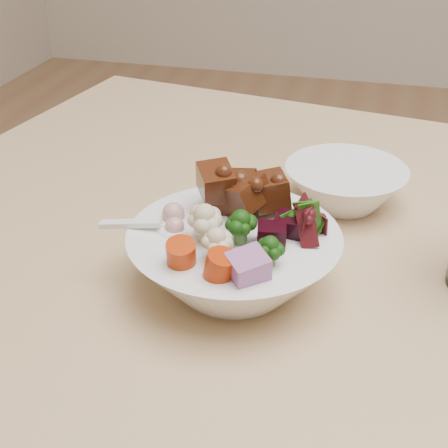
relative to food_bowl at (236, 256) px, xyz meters
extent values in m
cylinder|color=tan|center=(-0.29, 0.47, -0.43)|extent=(0.06, 0.06, 0.72)
cylinder|color=tan|center=(0.32, 0.83, -0.56)|extent=(0.04, 0.04, 0.45)
sphere|color=black|center=(0.01, -0.01, 0.03)|extent=(0.03, 0.03, 0.03)
sphere|color=beige|center=(-0.02, -0.02, 0.04)|extent=(0.03, 0.03, 0.03)
cube|color=black|center=(0.05, 0.01, 0.03)|extent=(0.03, 0.03, 0.02)
cube|color=#935993|center=(0.02, -0.06, 0.03)|extent=(0.04, 0.04, 0.03)
cylinder|color=#B42A04|center=(-0.03, -0.06, 0.03)|extent=(0.03, 0.03, 0.03)
sphere|color=tan|center=(-0.05, -0.01, 0.03)|extent=(0.02, 0.02, 0.02)
ellipsoid|color=white|center=(-0.06, -0.01, 0.02)|extent=(0.03, 0.03, 0.01)
cube|color=white|center=(-0.09, -0.01, 0.03)|extent=(0.06, 0.01, 0.01)
camera|label=1|loc=(0.11, -0.45, 0.31)|focal=50.00mm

